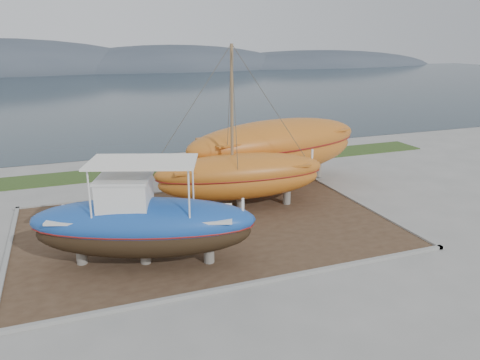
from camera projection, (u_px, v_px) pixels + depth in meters
name	position (u px, v px, depth m)	size (l,w,h in m)	color
ground	(235.00, 262.00, 19.91)	(140.00, 140.00, 0.00)	gray
dirt_patch	(207.00, 227.00, 23.48)	(18.00, 12.00, 0.06)	#422D1E
curb_frame	(207.00, 226.00, 23.46)	(18.60, 12.60, 0.15)	gray
grass_strip	(161.00, 169.00, 33.76)	(44.00, 3.00, 0.08)	#284219
sea	(99.00, 91.00, 82.51)	(260.00, 100.00, 0.04)	#192932
mountain_ridge	(82.00, 71.00, 131.69)	(200.00, 36.00, 20.00)	#333D49
blue_caique	(143.00, 213.00, 19.04)	(9.23, 2.89, 4.44)	#1B4CA7
white_dinghy	(98.00, 217.00, 23.16)	(3.77, 1.41, 1.13)	white
orange_sailboat	(241.00, 130.00, 24.72)	(9.37, 2.76, 8.79)	#B5611B
orange_bare_hull	(276.00, 154.00, 29.42)	(12.48, 3.74, 4.09)	#B5611B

